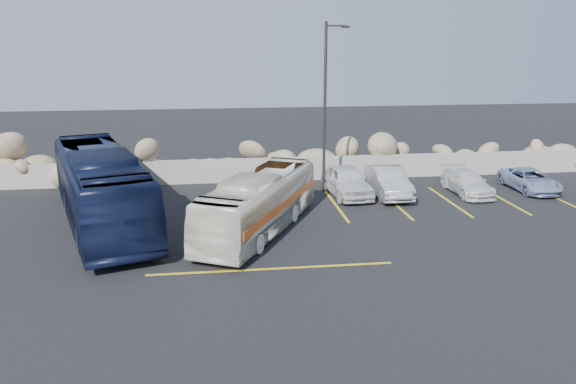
{
  "coord_description": "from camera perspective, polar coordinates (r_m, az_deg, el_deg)",
  "views": [
    {
      "loc": [
        -2.65,
        -16.61,
        7.17
      ],
      "look_at": [
        0.03,
        4.0,
        1.53
      ],
      "focal_mm": 35.0,
      "sensor_mm": 36.0,
      "label": 1
    }
  ],
  "objects": [
    {
      "name": "ground",
      "position": [
        18.28,
        1.53,
        -7.91
      ],
      "size": [
        90.0,
        90.0,
        0.0
      ],
      "primitive_type": "plane",
      "color": "black",
      "rests_on": "ground"
    },
    {
      "name": "seawall",
      "position": [
        29.47,
        -2.07,
        2.3
      ],
      "size": [
        60.0,
        0.4,
        1.2
      ],
      "primitive_type": "cube",
      "color": "gray",
      "rests_on": "ground"
    },
    {
      "name": "riprap_pile",
      "position": [
        30.5,
        -2.3,
        4.08
      ],
      "size": [
        54.0,
        2.8,
        2.6
      ],
      "primitive_type": null,
      "color": "#8C7B5B",
      "rests_on": "ground"
    },
    {
      "name": "parking_lines",
      "position": [
        24.42,
        10.32,
        -2.12
      ],
      "size": [
        18.16,
        9.36,
        0.01
      ],
      "color": "gold",
      "rests_on": "ground"
    },
    {
      "name": "lamppost",
      "position": [
        26.78,
        3.88,
        8.99
      ],
      "size": [
        1.14,
        0.18,
        8.0
      ],
      "color": "#2D2928",
      "rests_on": "ground"
    },
    {
      "name": "vintage_bus",
      "position": [
        21.46,
        -2.95,
        -1.14
      ],
      "size": [
        5.42,
        8.2,
        2.29
      ],
      "primitive_type": "imported",
      "rotation": [
        0.0,
        0.0,
        -0.47
      ],
      "color": "silver",
      "rests_on": "ground"
    },
    {
      "name": "tour_coach",
      "position": [
        23.36,
        -18.49,
        0.42
      ],
      "size": [
        5.86,
        11.25,
        3.06
      ],
      "primitive_type": "imported",
      "rotation": [
        0.0,
        0.0,
        0.32
      ],
      "color": "black",
      "rests_on": "ground"
    },
    {
      "name": "car_a",
      "position": [
        26.76,
        5.97,
        1.13
      ],
      "size": [
        2.04,
        4.3,
        1.42
      ],
      "primitive_type": "imported",
      "rotation": [
        0.0,
        0.0,
        0.09
      ],
      "color": "silver",
      "rests_on": "ground"
    },
    {
      "name": "car_b",
      "position": [
        27.0,
        10.15,
        1.02
      ],
      "size": [
        1.5,
        4.11,
        1.35
      ],
      "primitive_type": "imported",
      "rotation": [
        0.0,
        0.0,
        -0.02
      ],
      "color": "#A4A4A8",
      "rests_on": "ground"
    },
    {
      "name": "car_c",
      "position": [
        28.3,
        17.74,
        0.91
      ],
      "size": [
        1.52,
        3.73,
        1.08
      ],
      "primitive_type": "imported",
      "rotation": [
        0.0,
        0.0,
        -0.0
      ],
      "color": "silver",
      "rests_on": "ground"
    },
    {
      "name": "car_d",
      "position": [
        30.0,
        23.37,
        1.11
      ],
      "size": [
        1.75,
        3.76,
        1.04
      ],
      "primitive_type": "imported",
      "rotation": [
        0.0,
        0.0,
        0.01
      ],
      "color": "#8293B9",
      "rests_on": "ground"
    }
  ]
}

